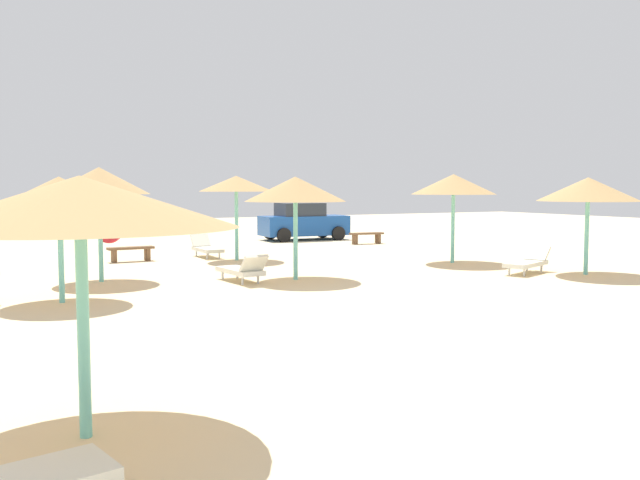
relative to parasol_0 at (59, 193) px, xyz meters
The scene contains 14 objects.
ground_plane 7.36m from the parasol_0, 34.53° to the right, with size 80.00×80.00×0.00m, color beige.
parasol_0 is the anchor object (origin of this frame).
parasol_1 6.09m from the parasol_0, ahead, with size 2.69×2.69×2.74m.
parasol_2 13.84m from the parasol_0, ahead, with size 2.79×2.79×2.74m.
parasol_3 8.52m from the parasol_0, 95.95° to the right, with size 3.07×3.07×2.59m.
parasol_4 8.89m from the parasol_0, 44.19° to the left, with size 2.49×2.49×2.83m.
parasol_5 3.25m from the parasol_0, 65.27° to the left, with size 2.58×2.58×2.98m.
parasol_6 12.51m from the parasol_0, 10.12° to the left, with size 2.74×2.74×2.88m.
lounger_1 5.13m from the parasol_0, 14.12° to the left, with size 0.79×1.91×0.78m.
lounger_2 12.68m from the parasol_0, ahead, with size 1.98×1.29×0.74m.
lounger_4 9.83m from the parasol_0, 52.92° to the left, with size 0.65×1.87×0.77m.
bench_0 16.96m from the parasol_0, 35.44° to the left, with size 1.53×0.56×0.49m.
bench_1 8.32m from the parasol_0, 67.27° to the left, with size 1.51×0.46×0.49m.
parked_car 18.02m from the parasol_0, 46.74° to the left, with size 4.10×2.19×1.72m.
Camera 1 is at (-7.69, -11.48, 2.48)m, focal length 38.56 mm.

